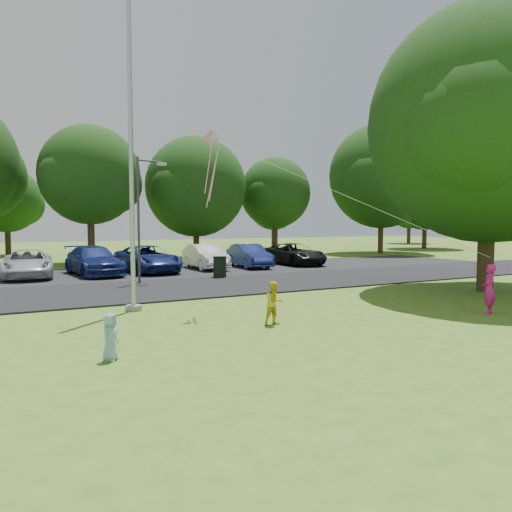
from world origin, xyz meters
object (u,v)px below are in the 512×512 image
big_tree (490,129)px  kite (223,158)px  child_blue (110,337)px  flagpole (131,172)px  woman (489,289)px  trash_can (220,267)px  street_lamp (143,208)px  child_yellow (275,303)px

big_tree → kite: bearing=176.2°
child_blue → kite: kite is taller
flagpole → woman: size_ratio=6.84×
woman → trash_can: bearing=-103.7°
child_blue → kite: 6.76m
street_lamp → big_tree: bearing=-58.2°
street_lamp → trash_can: street_lamp is taller
flagpole → street_lamp: (2.02, 6.16, -0.91)m
big_tree → kite: size_ratio=1.50×
flagpole → kite: (2.27, -1.62, 0.36)m
trash_can → street_lamp: bearing=-173.6°
big_tree → child_yellow: bearing=-171.7°
trash_can → big_tree: bearing=-51.2°
street_lamp → big_tree: big_tree is taller
child_yellow → child_blue: child_yellow is taller
flagpole → child_blue: size_ratio=10.77×
kite → woman: bearing=-29.6°
trash_can → flagpole: bearing=-131.3°
flagpole → child_yellow: (2.71, -3.82, -3.59)m
woman → child_blue: 10.81m
child_blue → big_tree: bearing=-41.1°
big_tree → child_yellow: 11.78m
street_lamp → woman: 13.78m
woman → child_yellow: bearing=-43.1°
trash_can → big_tree: 12.77m
flagpole → child_yellow: flagpole is taller
child_yellow → street_lamp: bearing=92.2°
child_yellow → kite: (-0.44, 2.20, 3.95)m
trash_can → child_yellow: child_yellow is taller
trash_can → kite: kite is taller
woman → child_yellow: woman is taller
flagpole → big_tree: 13.33m
woman → big_tree: bearing=-170.5°
child_yellow → kite: 4.54m
flagpole → child_blue: flagpole is taller
flagpole → kite: flagpole is taller
child_yellow → child_blue: 4.71m
flagpole → child_blue: (-1.79, -5.20, -3.70)m
child_blue → kite: size_ratio=0.13×
flagpole → woman: bearing=-31.1°
child_yellow → kite: kite is taller
flagpole → street_lamp: bearing=71.9°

